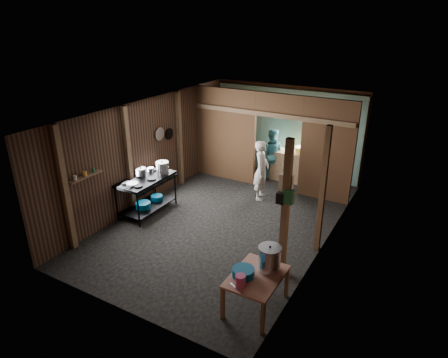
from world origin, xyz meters
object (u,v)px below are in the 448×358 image
Objects in this scene: stove_pot_large at (162,168)px; cook at (261,170)px; prep_table at (256,291)px; pink_bucket at (240,281)px; yellow_tub at (301,150)px; stock_pot at (270,259)px; gas_range at (147,195)px.

cook is (1.87, 1.62, -0.25)m from stove_pot_large.
pink_bucket is (-0.10, -0.36, 0.41)m from prep_table.
cook reaches higher than prep_table.
stove_pot_large reaches higher than yellow_tub.
prep_table is 4.18m from cook.
prep_table is 0.57m from stock_pot.
yellow_tub is (2.37, 3.13, -0.08)m from stove_pot_large.
stock_pot and yellow_tub have the same top height.
gas_range is 7.75× the size of pink_bucket.
pink_bucket reaches higher than prep_table.
stock_pot is 0.29× the size of cook.
stove_pot_large is at bearing 118.44° from cook.
prep_table is (3.71, -1.76, -0.13)m from gas_range.
yellow_tub reaches higher than prep_table.
stock_pot is 2.30× the size of pink_bucket.
prep_table is 2.35× the size of stock_pot.
stock_pot is (3.82, -1.52, 0.38)m from gas_range.
stove_pot_large reaches higher than gas_range.
stock_pot is at bearing -165.91° from cook.
cook reaches higher than stove_pot_large.
gas_range is 1.43× the size of prep_table.
yellow_tub is 0.22× the size of cook.
cook reaches higher than pink_bucket.
stove_pot_large is at bearing 68.39° from gas_range.
gas_range is 0.97× the size of cook.
prep_table is at bearing 73.83° from pink_bucket.
prep_table is 0.55m from pink_bucket.
gas_range is 4.34× the size of yellow_tub.
stove_pot_large is at bearing -127.15° from yellow_tub.
yellow_tub is at bearing 54.47° from gas_range.
stove_pot_large is 4.14m from stock_pot.
cook is at bearing 116.47° from stock_pot.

